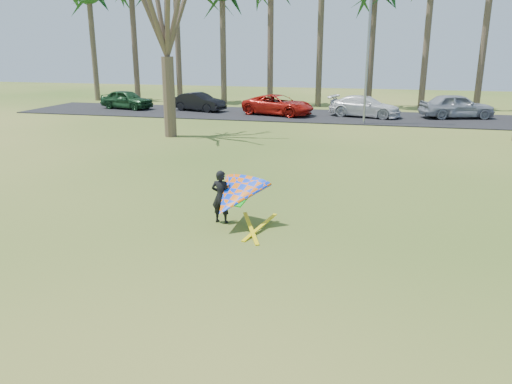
% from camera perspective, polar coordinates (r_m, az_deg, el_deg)
% --- Properties ---
extents(ground, '(100.00, 100.00, 0.00)m').
position_cam_1_polar(ground, '(11.42, -2.44, -8.06)').
color(ground, '#225212').
rests_on(ground, ground).
extents(parking_strip, '(46.00, 7.00, 0.06)m').
position_cam_1_polar(parking_strip, '(35.41, 9.11, 8.52)').
color(parking_strip, black).
rests_on(parking_strip, ground).
extents(bare_tree_left, '(6.60, 6.60, 9.70)m').
position_cam_1_polar(bare_tree_left, '(27.37, -10.42, 20.69)').
color(bare_tree_left, '#4A3A2C').
rests_on(bare_tree_left, ground).
extents(streetlight, '(2.28, 0.18, 8.00)m').
position_cam_1_polar(streetlight, '(31.98, 12.96, 15.48)').
color(streetlight, gray).
rests_on(streetlight, ground).
extents(car_0, '(4.46, 2.53, 1.43)m').
position_cam_1_polar(car_0, '(40.36, -14.57, 10.21)').
color(car_0, '#183D1E').
rests_on(car_0, parking_strip).
extents(car_1, '(4.29, 2.41, 1.34)m').
position_cam_1_polar(car_1, '(38.04, -6.53, 10.20)').
color(car_1, black).
rests_on(car_1, parking_strip).
extents(car_2, '(5.50, 3.66, 1.40)m').
position_cam_1_polar(car_2, '(35.54, 2.57, 9.92)').
color(car_2, '#B0160E').
rests_on(car_2, parking_strip).
extents(car_3, '(5.19, 3.11, 1.41)m').
position_cam_1_polar(car_3, '(35.38, 12.33, 9.54)').
color(car_3, silver).
rests_on(car_3, parking_strip).
extents(car_4, '(5.12, 3.17, 1.63)m').
position_cam_1_polar(car_4, '(36.47, 21.96, 9.11)').
color(car_4, '#959AA2').
rests_on(car_4, parking_strip).
extents(kite_flyer, '(2.13, 2.39, 2.02)m').
position_cam_1_polar(kite_flyer, '(13.35, -2.64, -0.56)').
color(kite_flyer, black).
rests_on(kite_flyer, ground).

